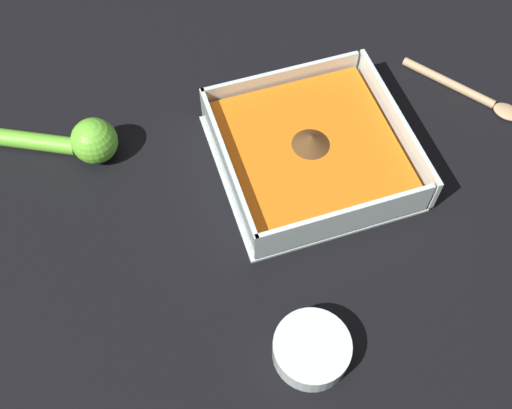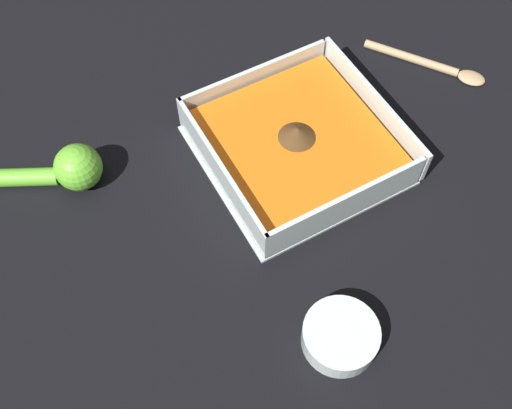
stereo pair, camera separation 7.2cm
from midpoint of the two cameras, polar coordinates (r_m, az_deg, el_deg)
name	(u,v)px [view 1 (the left image)]	position (r m, az deg, el deg)	size (l,w,h in m)	color
ground_plane	(316,180)	(0.79, 8.37, 2.15)	(4.00, 4.00, 0.00)	black
square_dish	(313,152)	(0.78, 8.06, 4.76)	(0.24, 0.24, 0.06)	silver
spice_bowl	(312,350)	(0.67, 8.48, -13.79)	(0.09, 0.09, 0.03)	silver
lemon_squeezer	(74,141)	(0.81, -14.50, 5.73)	(0.12, 0.20, 0.06)	#6BC633
wooden_spoon	(468,93)	(0.93, 21.75, 9.72)	(0.16, 0.12, 0.01)	tan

